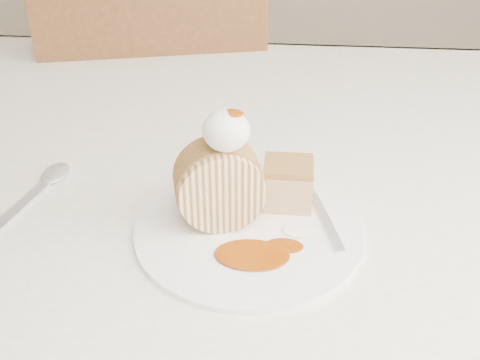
{
  "coord_description": "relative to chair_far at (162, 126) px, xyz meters",
  "views": [
    {
      "loc": [
        0.03,
        -0.44,
        1.1
      ],
      "look_at": [
        -0.01,
        0.02,
        0.81
      ],
      "focal_mm": 40.0,
      "sensor_mm": 36.0,
      "label": 1
    }
  ],
  "objects": [
    {
      "name": "caramel_pool",
      "position": [
        0.26,
        -0.71,
        0.22
      ],
      "size": [
        0.07,
        0.05,
        0.0
      ],
      "primitive_type": null,
      "rotation": [
        0.0,
        0.0,
        -0.01
      ],
      "color": "#833505",
      "rests_on": "plate"
    },
    {
      "name": "caramel_drizzle",
      "position": [
        0.24,
        -0.66,
        0.35
      ],
      "size": [
        0.02,
        0.02,
        0.01
      ],
      "primitive_type": "ellipsoid",
      "color": "#833505",
      "rests_on": "whipped_cream"
    },
    {
      "name": "cake_chunk",
      "position": [
        0.3,
        -0.61,
        0.24
      ],
      "size": [
        0.05,
        0.05,
        0.04
      ],
      "primitive_type": "cube",
      "rotation": [
        0.0,
        0.0,
        -0.01
      ],
      "color": "#A8733F",
      "rests_on": "plate"
    },
    {
      "name": "table",
      "position": [
        0.26,
        -0.47,
        0.12
      ],
      "size": [
        1.4,
        0.9,
        0.75
      ],
      "color": "white",
      "rests_on": "ground"
    },
    {
      "name": "spoon",
      "position": [
        -0.01,
        -0.67,
        0.22
      ],
      "size": [
        0.06,
        0.18,
        0.0
      ],
      "primitive_type": "cube",
      "rotation": [
        0.0,
        0.0,
        -0.17
      ],
      "color": "silver",
      "rests_on": "table"
    },
    {
      "name": "roulade_slice",
      "position": [
        0.23,
        -0.65,
        0.26
      ],
      "size": [
        0.1,
        0.07,
        0.09
      ],
      "primitive_type": "cylinder",
      "rotation": [
        1.57,
        0.0,
        0.27
      ],
      "color": "beige",
      "rests_on": "plate"
    },
    {
      "name": "chair_far",
      "position": [
        0.0,
        0.0,
        0.0
      ],
      "size": [
        0.54,
        0.54,
        0.94
      ],
      "rotation": [
        0.0,
        0.0,
        3.4
      ],
      "color": "brown",
      "rests_on": "ground"
    },
    {
      "name": "whipped_cream",
      "position": [
        0.23,
        -0.66,
        0.33
      ],
      "size": [
        0.05,
        0.05,
        0.04
      ],
      "primitive_type": "ellipsoid",
      "color": "white",
      "rests_on": "roulade_slice"
    },
    {
      "name": "fork",
      "position": [
        0.34,
        -0.65,
        0.22
      ],
      "size": [
        0.05,
        0.14,
        0.0
      ],
      "primitive_type": "cube",
      "rotation": [
        0.0,
        0.0,
        0.24
      ],
      "color": "silver",
      "rests_on": "plate"
    },
    {
      "name": "plate",
      "position": [
        0.26,
        -0.66,
        0.22
      ],
      "size": [
        0.24,
        0.24,
        0.01
      ],
      "primitive_type": "cylinder",
      "rotation": [
        0.0,
        0.0,
        -0.01
      ],
      "color": "white",
      "rests_on": "table"
    }
  ]
}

